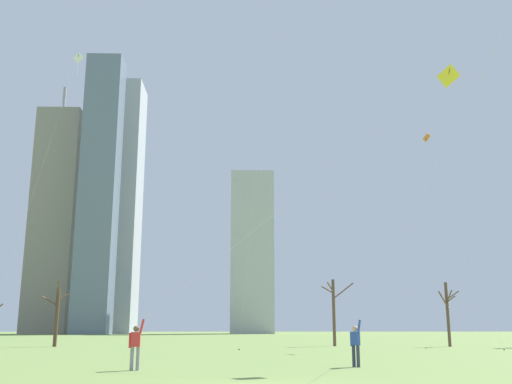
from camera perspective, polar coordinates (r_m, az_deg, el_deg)
kite_flyer_midfield_center_yellow at (r=23.68m, az=-4.83°, el=-8.85°), size 15.35×4.91×14.64m
kite_flyer_far_back_teal at (r=24.54m, az=12.15°, el=-9.19°), size 10.10×5.51×21.04m
distant_kite_drifting_left_white at (r=47.44m, az=-17.94°, el=9.18°), size 5.12×1.36×22.36m
distant_kite_drifting_right_green at (r=47.46m, az=1.59°, el=16.93°), size 3.08×2.04×27.88m
distant_kite_high_overhead_orange at (r=49.34m, az=16.88°, el=3.43°), size 3.51×3.92×17.16m
bare_tree_far_right_edge at (r=52.36m, az=-18.85°, el=-11.18°), size 1.90×2.32×5.34m
bare_tree_center at (r=52.33m, az=18.18°, el=-10.94°), size 2.27×3.41×5.26m
bare_tree_leftmost at (r=51.59m, az=7.60°, el=-11.25°), size 2.73×1.72×5.60m
skyline_wide_slab at (r=152.42m, az=-19.01°, el=-2.44°), size 10.65×8.11×62.22m
skyline_short_annex at (r=153.97m, az=-13.28°, el=-1.17°), size 10.71×11.29×64.55m
skyline_mid_tower_left at (r=139.70m, az=-15.02°, el=0.22°), size 8.13×7.02×64.98m
skyline_slender_spire at (r=148.90m, az=-0.40°, el=-5.89°), size 10.69×11.00×40.13m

